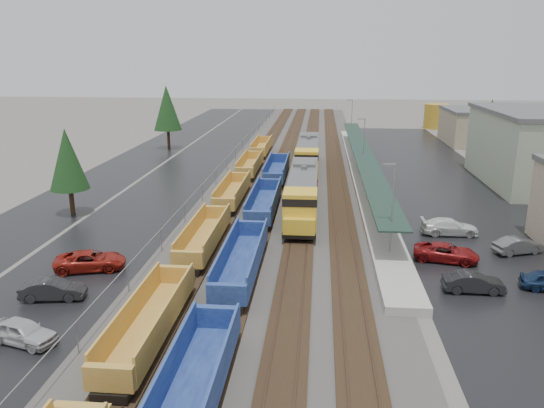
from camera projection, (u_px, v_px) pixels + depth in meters
The scene contains 23 objects.
ballast_strip at pixel (296, 161), 82.40m from camera, with size 20.00×160.00×0.08m, color #302D2B.
trackbed at pixel (296, 161), 82.36m from camera, with size 14.60×160.00×0.22m.
west_parking_lot at pixel (201, 160), 83.71m from camera, with size 10.00×160.00×0.02m, color black.
west_road at pixel (140, 159), 84.58m from camera, with size 9.00×160.00×0.02m, color black.
east_commuter_lot at pixel (434, 179), 71.17m from camera, with size 16.00×100.00×0.02m, color black.
station_platform at pixel (363, 172), 71.81m from camera, with size 3.00×80.00×8.00m.
chainlink_fence at pixel (234, 152), 81.30m from camera, with size 0.08×160.04×2.02m.
distant_hills at pixel (419, 94), 222.88m from camera, with size 301.00×140.00×25.20m.
tree_west_near at pixel (67, 159), 53.99m from camera, with size 3.96×3.96×9.00m.
tree_west_far at pixel (167, 108), 92.04m from camera, with size 4.84×4.84×11.00m.
tree_east at pixel (490, 124), 76.29m from camera, with size 4.40×4.40×10.00m.
locomotive_lead at pixel (303, 193), 54.39m from camera, with size 3.04×20.03×4.53m.
locomotive_trail at pixel (308, 155), 74.51m from camera, with size 3.04×20.03×4.53m.
well_string_yellow at pixel (221, 212), 52.39m from camera, with size 2.48×87.82×2.20m.
well_string_blue at pixel (242, 261), 39.82m from camera, with size 2.63×78.52×2.33m.
storage_tank at pixel (436, 116), 118.76m from camera, with size 5.40×5.40×5.40m, color #B28623.
parked_car_west_a at pixel (23, 332), 30.56m from camera, with size 4.20×1.69×1.43m, color #B9BABF.
parked_car_west_b at pixel (53, 290), 36.06m from camera, with size 4.29×1.50×1.41m, color black.
parked_car_west_c at pixel (90, 261), 41.01m from camera, with size 5.34×2.46×1.48m, color maroon.
parked_car_east_a at pixel (474, 283), 37.17m from camera, with size 4.22×1.47×1.39m, color black.
parked_car_east_b at pixel (446, 253), 42.78m from camera, with size 5.11×2.36×1.42m, color maroon.
parked_car_east_c at pixel (449, 227), 48.99m from camera, with size 5.19×2.11×1.51m, color silver.
parked_car_east_e at pixel (518, 246), 44.35m from camera, with size 4.18×1.46×1.38m, color #505254.
Camera 1 is at (3.60, -21.08, 16.18)m, focal length 35.00 mm.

